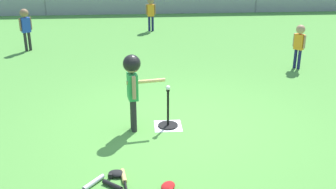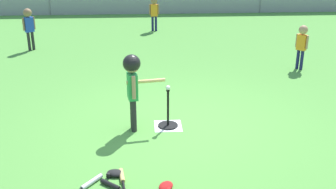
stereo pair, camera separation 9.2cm
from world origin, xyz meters
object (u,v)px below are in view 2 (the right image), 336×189
Objects in this scene: glove_outfield_drop at (166,186)px; spare_bat_silver at (88,185)px; fielder_near_right at (29,24)px; batting_tee at (168,121)px; batter_child at (133,77)px; fielder_deep_left at (154,9)px; baseball_on_tee at (168,88)px; spare_bat_wood at (122,178)px; fielder_deep_right at (302,41)px; glove_tossed_aside at (115,173)px; spare_bat_black at (114,186)px.

spare_bat_silver is at bearing 173.56° from glove_outfield_drop.
batting_tee is at bearing -55.66° from fielder_near_right.
batter_child is 4.58× the size of glove_outfield_drop.
fielder_deep_left is (0.00, 6.92, 0.58)m from batting_tee.
batting_tee is 0.59× the size of fielder_deep_left.
spare_bat_wood is (-0.68, -1.54, -0.63)m from baseball_on_tee.
fielder_near_right reaches higher than spare_bat_wood.
spare_bat_wood is at bearing -131.61° from fielder_deep_right.
baseball_on_tee is at bearing 61.42° from glove_tossed_aside.
baseball_on_tee is at bearing 85.62° from glove_outfield_drop.
fielder_deep_left is at bearing 82.69° from spare_bat_silver.
batting_tee is 0.51× the size of batter_child.
fielder_deep_right is 1.77× the size of spare_bat_wood.
fielder_deep_left is at bearing 84.69° from glove_tossed_aside.
glove_outfield_drop is (-0.14, -8.68, -0.65)m from fielder_deep_left.
fielder_deep_left is 2.15× the size of spare_bat_black.
fielder_deep_left is 3.92× the size of glove_outfield_drop.
glove_outfield_drop is at bearing -94.38° from batting_tee.
spare_bat_black is (2.55, -6.57, -0.68)m from fielder_near_right.
spare_bat_black is (-0.09, -0.18, -0.00)m from spare_bat_wood.
batter_child is at bearing -94.45° from fielder_deep_left.
spare_bat_silver is (-1.10, -8.57, -0.65)m from fielder_deep_left.
spare_bat_black is at bearing -68.79° from fielder_near_right.
batting_tee reaches higher than spare_bat_silver.
spare_bat_black is at bearing -114.19° from baseball_on_tee.
glove_outfield_drop is at bearing -4.26° from spare_bat_black.
baseball_on_tee is 5.89m from fielder_near_right.
batter_child is 1.17× the size of fielder_deep_left.
batting_tee is at bearing 61.42° from glove_tossed_aside.
batting_tee is 1.88m from spare_bat_black.
fielder_deep_left is 8.71m from glove_outfield_drop.
fielder_deep_left reaches higher than glove_tossed_aside.
fielder_deep_left reaches higher than batting_tee.
spare_bat_black is at bearing -10.59° from spare_bat_silver.
fielder_near_right reaches higher than glove_tossed_aside.
fielder_deep_right is at bearing 48.86° from spare_bat_black.
baseball_on_tee is 0.07× the size of fielder_near_right.
spare_bat_black is 1.92× the size of glove_tossed_aside.
batting_tee is 0.57m from baseball_on_tee.
batting_tee is at bearing 66.21° from spare_bat_wood.
batter_child is 1.85m from spare_bat_black.
fielder_deep_right is at bearing -17.54° from fielder_near_right.
glove_outfield_drop is (0.54, -0.22, 0.01)m from spare_bat_wood.
batter_child is at bearing -170.64° from batting_tee.
fielder_near_right is 7.38m from glove_outfield_drop.
fielder_near_right is (-6.50, 2.05, 0.06)m from fielder_deep_right.
spare_bat_silver is 0.97m from glove_outfield_drop.
batter_child is 1.68m from spare_bat_wood.
fielder_deep_right is at bearing 48.39° from spare_bat_wood.
fielder_near_right is at bearing 119.28° from batter_child.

